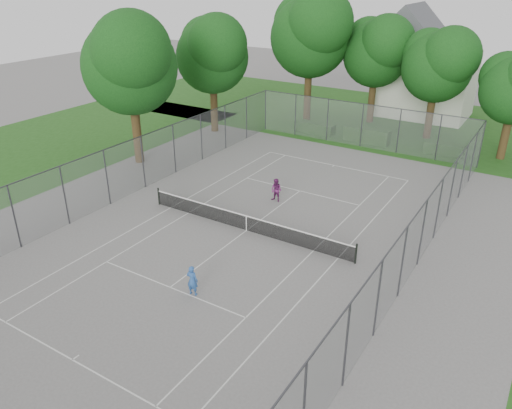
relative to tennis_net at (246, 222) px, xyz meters
The scene contains 17 objects.
ground 0.51m from the tennis_net, ahead, with size 120.00×120.00×0.00m, color slate.
grass_far 26.00m from the tennis_net, 90.00° to the left, with size 60.00×20.00×0.00m, color #1E4C15.
grass_left 22.01m from the tennis_net, behind, with size 16.00×40.00×0.00m, color #1E4C15.
court_markings 0.50m from the tennis_net, ahead, with size 11.03×23.83×0.01m.
tennis_net is the anchor object (origin of this frame).
perimeter_fence 1.30m from the tennis_net, ahead, with size 18.08×34.08×3.52m.
tree_far_left 24.19m from the tennis_net, 108.31° to the left, with size 8.21×7.49×11.80m.
tree_far_midleft 25.08m from the tennis_net, 94.27° to the left, with size 6.78×6.19×9.75m.
tree_far_midright 23.22m from the tennis_net, 79.54° to the left, with size 6.45×5.89×9.27m.
tree_side_back 19.95m from the tennis_net, 131.44° to the left, with size 7.00×6.39×10.06m.
tree_side_front 15.22m from the tennis_net, 159.10° to the left, with size 7.59×6.93×10.91m.
hedge_left 19.05m from the tennis_net, 104.63° to the left, with size 3.58×1.07×0.89m, color #1D4415.
hedge_mid 18.36m from the tennis_net, 89.94° to the left, with size 3.78×1.08×1.19m, color #1D4415.
hedge_right 19.66m from the tennis_net, 71.61° to the left, with size 2.91×1.07×0.87m, color #1D4415.
house 29.64m from the tennis_net, 86.73° to the left, with size 8.23×6.38×10.25m.
girl_player 6.37m from the tennis_net, 78.99° to the right, with size 0.53×0.35×1.46m, color #2B59A2.
woman_player 4.27m from the tennis_net, 97.18° to the left, with size 0.72×0.56×1.48m, color #6A235F.
Camera 1 is at (13.33, -20.34, 13.18)m, focal length 35.00 mm.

